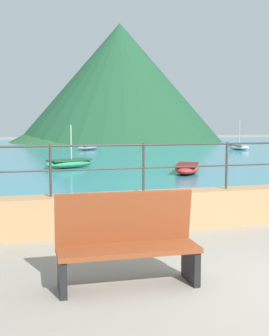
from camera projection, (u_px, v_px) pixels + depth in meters
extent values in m
cube|color=tan|center=(186.00, 209.00, 8.28)|extent=(20.00, 0.56, 0.70)
cylinder|color=#383330|center=(50.00, 171.00, 7.51)|extent=(0.04, 0.04, 0.90)
cylinder|color=#383330|center=(144.00, 168.00, 7.97)|extent=(0.04, 0.04, 0.90)
cylinder|color=#383330|center=(227.00, 165.00, 8.43)|extent=(0.04, 0.04, 0.90)
cylinder|color=#383330|center=(187.00, 144.00, 8.16)|extent=(18.40, 0.04, 0.04)
cylinder|color=#383330|center=(186.00, 167.00, 8.20)|extent=(18.40, 0.03, 0.03)
cube|color=teal|center=(57.00, 151.00, 29.96)|extent=(64.00, 44.32, 0.06)
cone|color=#1E4C2D|center=(120.00, 83.00, 45.74)|extent=(21.27, 21.27, 12.22)
cone|color=#285633|center=(104.00, 118.00, 45.57)|extent=(19.47, 19.47, 5.05)
cube|color=brown|center=(129.00, 250.00, 5.22)|extent=(1.72, 0.59, 0.06)
cube|color=brown|center=(125.00, 217.00, 5.40)|extent=(1.70, 0.22, 0.64)
cube|color=black|center=(191.00, 265.00, 5.44)|extent=(0.10, 0.47, 0.43)
cube|color=black|center=(62.00, 275.00, 5.06)|extent=(0.10, 0.47, 0.43)
ellipsoid|color=#338C59|center=(69.00, 164.00, 18.70)|extent=(2.47, 1.75, 0.36)
cube|color=#1C4D31|center=(69.00, 160.00, 18.68)|extent=(1.99, 1.44, 0.06)
cylinder|color=#B2A899|center=(71.00, 142.00, 18.67)|extent=(0.06, 0.06, 1.45)
ellipsoid|color=red|center=(187.00, 169.00, 16.65)|extent=(1.86, 2.46, 0.36)
cube|color=maroon|center=(187.00, 165.00, 16.63)|extent=(1.53, 1.99, 0.06)
ellipsoid|color=gray|center=(88.00, 147.00, 31.20)|extent=(2.28, 2.24, 0.36)
cube|color=#4D4D51|center=(88.00, 145.00, 31.18)|extent=(1.86, 1.83, 0.06)
ellipsoid|color=white|center=(238.00, 147.00, 31.50)|extent=(1.03, 2.35, 0.36)
cube|color=gray|center=(238.00, 145.00, 31.49)|extent=(0.87, 1.88, 0.06)
cylinder|color=#B2A899|center=(239.00, 132.00, 31.30)|extent=(0.06, 0.06, 1.79)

